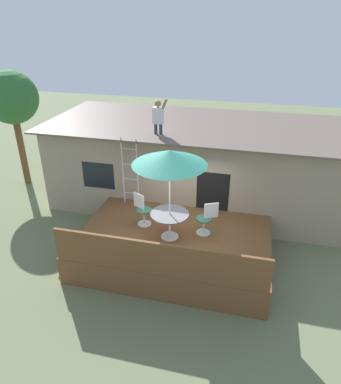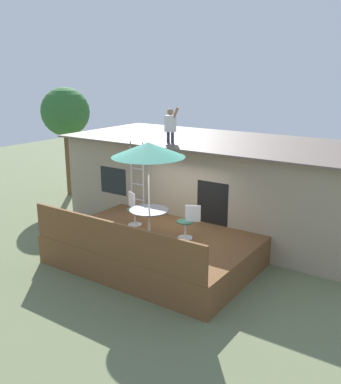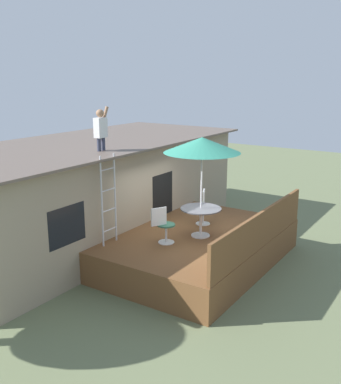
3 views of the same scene
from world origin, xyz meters
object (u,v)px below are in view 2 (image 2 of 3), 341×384
Objects in this scene: backyard_tree at (65,113)px; patio_table at (149,215)px; patio_umbrella at (148,150)px; person_figure at (171,123)px; patio_chair_left at (134,209)px; patio_chair_right at (188,222)px; step_ladder at (137,176)px.

patio_table is at bearing -27.34° from backyard_tree.
person_figure is at bearing 111.60° from patio_umbrella.
patio_table is at bearing -0.00° from patio_chair_left.
patio_chair_left and patio_chair_right have the same top height.
patio_table is 1.05m from patio_chair_right.
backyard_tree is at bearing -47.56° from patio_chair_right.
patio_chair_right is (0.93, 0.45, -1.89)m from patio_umbrella.
person_figure is at bearing -71.85° from patio_chair_right.
step_ladder reaches higher than patio_table.
patio_umbrella is at bearing 0.00° from patio_chair_right.
backyard_tree reaches higher than step_ladder.
step_ladder is 0.49× the size of backyard_tree.
step_ladder is at bearing -131.52° from person_figure.
step_ladder is at bearing 151.74° from patio_chair_left.
patio_chair_right is at bearing -23.81° from step_ladder.
backyard_tree is (-6.00, 1.19, -0.09)m from person_figure.
patio_table is 2.37m from step_ladder.
person_figure reaches higher than patio_table.
step_ladder is at bearing 136.18° from patio_table.
backyard_tree reaches higher than patio_umbrella.
patio_table is 1.08m from patio_chair_left.
person_figure is 1.21× the size of patio_chair_left.
person_figure reaches higher than patio_chair_right.
patio_chair_right is (1.87, -0.05, 0.00)m from patio_chair_left.
backyard_tree is (-6.95, 3.59, 2.06)m from patio_table.
patio_umbrella is 2.62m from person_figure.
backyard_tree is at bearing 159.33° from step_ladder.
patio_table is 1.13× the size of patio_chair_left.
patio_chair_right is at bearing 26.60° from patio_chair_left.
patio_umbrella is 0.57× the size of backyard_tree.
patio_chair_left is at bearing 151.81° from patio_umbrella.
backyard_tree is (-7.88, 3.14, 2.18)m from patio_chair_right.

